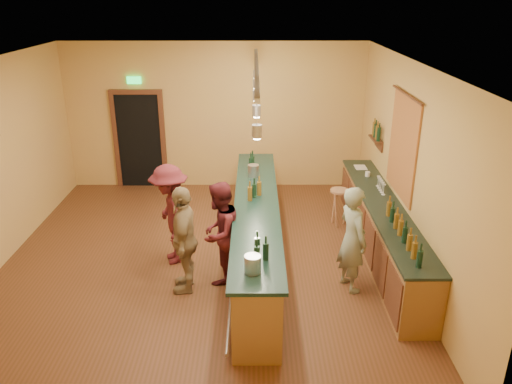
{
  "coord_description": "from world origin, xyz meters",
  "views": [
    {
      "loc": [
        0.86,
        -7.24,
        4.16
      ],
      "look_at": [
        0.88,
        0.2,
        1.15
      ],
      "focal_mm": 35.0,
      "sensor_mm": 36.0,
      "label": 1
    }
  ],
  "objects_px": {
    "customer_b": "(184,239)",
    "customer_a": "(220,233)",
    "bartender": "(352,239)",
    "customer_c": "(170,215)",
    "tasting_bar": "(256,228)",
    "back_counter": "(382,229)",
    "bar_stool": "(339,197)"
  },
  "relations": [
    {
      "from": "customer_b",
      "to": "customer_a",
      "type": "bearing_deg",
      "value": 114.34
    },
    {
      "from": "bartender",
      "to": "customer_c",
      "type": "relative_size",
      "value": 0.98
    },
    {
      "from": "tasting_bar",
      "to": "back_counter",
      "type": "bearing_deg",
      "value": 4.97
    },
    {
      "from": "tasting_bar",
      "to": "bar_stool",
      "type": "distance_m",
      "value": 2.08
    },
    {
      "from": "tasting_bar",
      "to": "bar_stool",
      "type": "height_order",
      "value": "tasting_bar"
    },
    {
      "from": "customer_a",
      "to": "bar_stool",
      "type": "distance_m",
      "value": 2.87
    },
    {
      "from": "tasting_bar",
      "to": "customer_b",
      "type": "bearing_deg",
      "value": -142.46
    },
    {
      "from": "bartender",
      "to": "customer_a",
      "type": "relative_size",
      "value": 1.02
    },
    {
      "from": "customer_c",
      "to": "customer_a",
      "type": "bearing_deg",
      "value": 36.4
    },
    {
      "from": "bartender",
      "to": "customer_b",
      "type": "bearing_deg",
      "value": 69.13
    },
    {
      "from": "customer_c",
      "to": "tasting_bar",
      "type": "bearing_deg",
      "value": 70.78
    },
    {
      "from": "customer_a",
      "to": "customer_c",
      "type": "bearing_deg",
      "value": -102.89
    },
    {
      "from": "back_counter",
      "to": "customer_a",
      "type": "distance_m",
      "value": 2.75
    },
    {
      "from": "bartender",
      "to": "customer_c",
      "type": "xyz_separation_m",
      "value": [
        -2.77,
        0.82,
        0.02
      ]
    },
    {
      "from": "tasting_bar",
      "to": "customer_c",
      "type": "xyz_separation_m",
      "value": [
        -1.38,
        0.03,
        0.22
      ]
    },
    {
      "from": "back_counter",
      "to": "customer_b",
      "type": "relative_size",
      "value": 2.78
    },
    {
      "from": "customer_b",
      "to": "bar_stool",
      "type": "bearing_deg",
      "value": 128.49
    },
    {
      "from": "customer_a",
      "to": "back_counter",
      "type": "bearing_deg",
      "value": 128.6
    },
    {
      "from": "bartender",
      "to": "bar_stool",
      "type": "height_order",
      "value": "bartender"
    },
    {
      "from": "tasting_bar",
      "to": "customer_b",
      "type": "distance_m",
      "value": 1.33
    },
    {
      "from": "tasting_bar",
      "to": "customer_a",
      "type": "relative_size",
      "value": 3.2
    },
    {
      "from": "tasting_bar",
      "to": "bartender",
      "type": "bearing_deg",
      "value": -29.44
    },
    {
      "from": "back_counter",
      "to": "customer_a",
      "type": "height_order",
      "value": "customer_a"
    },
    {
      "from": "back_counter",
      "to": "bartender",
      "type": "distance_m",
      "value": 1.23
    },
    {
      "from": "back_counter",
      "to": "bar_stool",
      "type": "relative_size",
      "value": 6.3
    },
    {
      "from": "tasting_bar",
      "to": "bartender",
      "type": "distance_m",
      "value": 1.62
    },
    {
      "from": "customer_b",
      "to": "bar_stool",
      "type": "height_order",
      "value": "customer_b"
    },
    {
      "from": "customer_b",
      "to": "bar_stool",
      "type": "relative_size",
      "value": 2.27
    },
    {
      "from": "tasting_bar",
      "to": "bartender",
      "type": "relative_size",
      "value": 3.14
    },
    {
      "from": "customer_c",
      "to": "bar_stool",
      "type": "relative_size",
      "value": 2.3
    },
    {
      "from": "bartender",
      "to": "bar_stool",
      "type": "distance_m",
      "value": 2.18
    },
    {
      "from": "back_counter",
      "to": "customer_c",
      "type": "xyz_separation_m",
      "value": [
        -3.46,
        -0.15,
        0.34
      ]
    }
  ]
}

